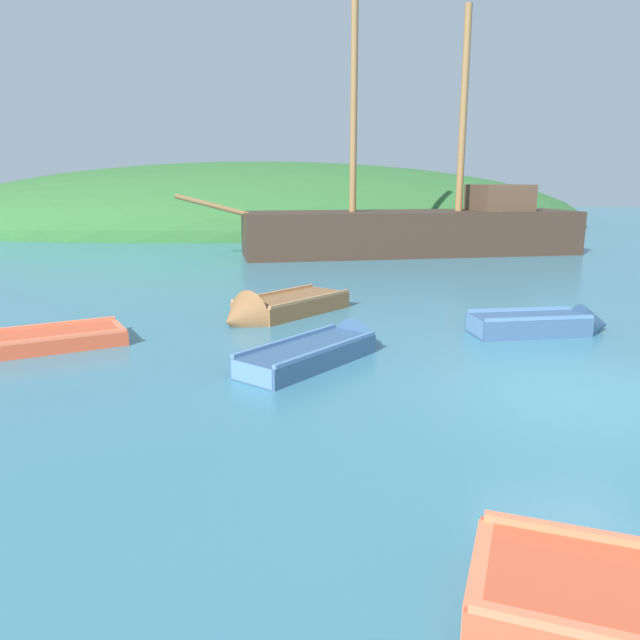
{
  "coord_description": "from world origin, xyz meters",
  "views": [
    {
      "loc": [
        -4.74,
        -8.09,
        3.12
      ],
      "look_at": [
        -3.47,
        3.62,
        0.4
      ],
      "focal_mm": 34.16,
      "sensor_mm": 36.0,
      "label": 1
    }
  ],
  "objects_px": {
    "rowboat_far": "(275,311)",
    "rowboat_outer_left": "(546,326)",
    "sailing_ship": "(414,238)",
    "rowboat_outer_right": "(326,352)",
    "rowboat_portside": "(13,347)"
  },
  "relations": [
    {
      "from": "rowboat_far",
      "to": "rowboat_outer_left",
      "type": "distance_m",
      "value": 5.96
    },
    {
      "from": "rowboat_far",
      "to": "rowboat_portside",
      "type": "bearing_deg",
      "value": -17.55
    },
    {
      "from": "rowboat_portside",
      "to": "rowboat_outer_right",
      "type": "bearing_deg",
      "value": 146.75
    },
    {
      "from": "sailing_ship",
      "to": "rowboat_outer_left",
      "type": "relative_size",
      "value": 5.67
    },
    {
      "from": "sailing_ship",
      "to": "rowboat_outer_right",
      "type": "height_order",
      "value": "sailing_ship"
    },
    {
      "from": "rowboat_outer_right",
      "to": "rowboat_outer_left",
      "type": "height_order",
      "value": "rowboat_outer_left"
    },
    {
      "from": "sailing_ship",
      "to": "rowboat_outer_left",
      "type": "bearing_deg",
      "value": 82.47
    },
    {
      "from": "rowboat_far",
      "to": "rowboat_portside",
      "type": "relative_size",
      "value": 0.96
    },
    {
      "from": "rowboat_far",
      "to": "sailing_ship",
      "type": "bearing_deg",
      "value": -162.02
    },
    {
      "from": "rowboat_outer_left",
      "to": "rowboat_outer_right",
      "type": "bearing_deg",
      "value": -167.06
    },
    {
      "from": "rowboat_portside",
      "to": "rowboat_outer_left",
      "type": "relative_size",
      "value": 1.18
    },
    {
      "from": "rowboat_outer_right",
      "to": "rowboat_portside",
      "type": "bearing_deg",
      "value": 124.24
    },
    {
      "from": "rowboat_outer_right",
      "to": "rowboat_far",
      "type": "bearing_deg",
      "value": 57.34
    },
    {
      "from": "rowboat_far",
      "to": "rowboat_outer_left",
      "type": "bearing_deg",
      "value": 114.98
    },
    {
      "from": "rowboat_outer_right",
      "to": "rowboat_portside",
      "type": "relative_size",
      "value": 0.88
    }
  ]
}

